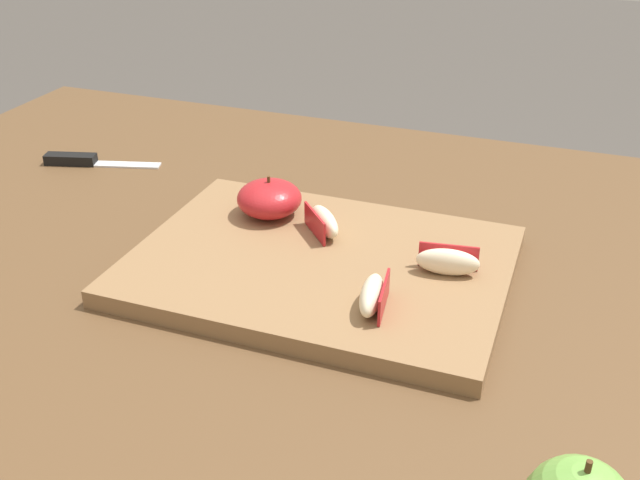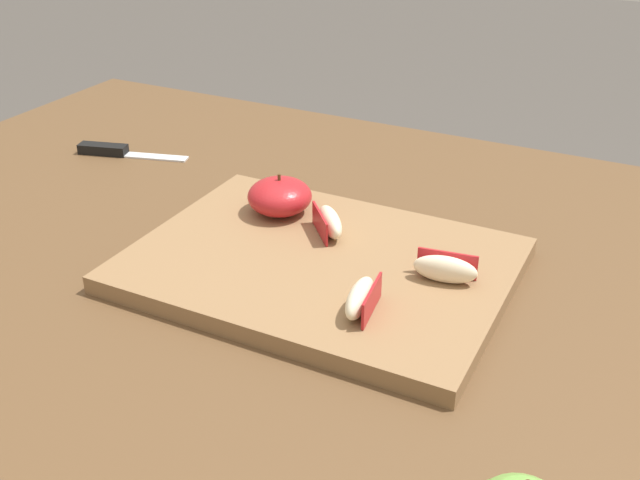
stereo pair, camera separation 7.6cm
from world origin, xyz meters
name	(u,v)px [view 2 (the right image)]	position (x,y,z in m)	size (l,w,h in m)	color
dining_table	(339,364)	(0.00, 0.00, 0.67)	(1.39, 0.94, 0.77)	brown
cutting_board	(320,265)	(-0.03, 0.02, 0.78)	(0.38, 0.28, 0.02)	olive
apple_half_skin_up	(280,196)	(-0.12, 0.09, 0.81)	(0.07, 0.07, 0.05)	#B21E23
apple_wedge_middle	(329,222)	(-0.05, 0.07, 0.80)	(0.06, 0.06, 0.03)	beige
apple_wedge_back	(361,298)	(0.05, -0.06, 0.80)	(0.03, 0.06, 0.03)	beige
apple_wedge_front	(445,269)	(0.10, 0.03, 0.80)	(0.06, 0.03, 0.03)	beige
paring_knife	(112,151)	(-0.44, 0.17, 0.78)	(0.16, 0.06, 0.01)	silver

